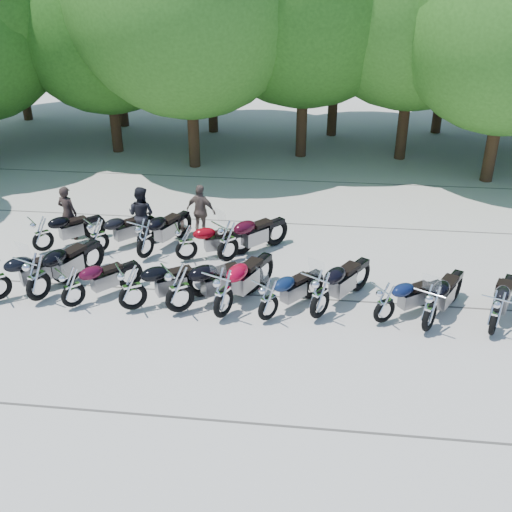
# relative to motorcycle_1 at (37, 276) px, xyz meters

# --- Properties ---
(ground) EXTENTS (90.00, 90.00, 0.00)m
(ground) POSITION_rel_motorcycle_1_xyz_m (5.16, -0.60, -0.71)
(ground) COLOR #A49D94
(ground) RESTS_ON ground
(tree_2) EXTENTS (7.31, 7.31, 8.97)m
(tree_2) POSITION_rel_motorcycle_1_xyz_m (-2.10, 12.24, 4.60)
(tree_2) COLOR #3A2614
(tree_2) RESTS_ON ground
(tree_9) EXTENTS (7.59, 7.59, 9.32)m
(tree_9) POSITION_rel_motorcycle_1_xyz_m (-8.38, 16.99, 4.80)
(tree_9) COLOR #3A2614
(tree_9) RESTS_ON ground
(tree_10) EXTENTS (7.78, 7.78, 9.55)m
(tree_10) POSITION_rel_motorcycle_1_xyz_m (-3.14, 16.37, 4.94)
(tree_10) COLOR #3A2614
(tree_10) RESTS_ON ground
(tree_11) EXTENTS (7.56, 7.56, 9.28)m
(tree_11) POSITION_rel_motorcycle_1_xyz_m (1.39, 15.83, 4.78)
(tree_11) COLOR #3A2614
(tree_11) RESTS_ON ground
(tree_12) EXTENTS (7.88, 7.88, 9.67)m
(tree_12) POSITION_rel_motorcycle_1_xyz_m (6.96, 15.87, 5.01)
(tree_12) COLOR #3A2614
(tree_12) RESTS_ON ground
(motorcycle_1) EXTENTS (1.69, 2.63, 1.43)m
(motorcycle_1) POSITION_rel_motorcycle_1_xyz_m (0.00, 0.00, 0.00)
(motorcycle_1) COLOR black
(motorcycle_1) RESTS_ON ground
(motorcycle_2) EXTENTS (1.90, 2.00, 1.20)m
(motorcycle_2) POSITION_rel_motorcycle_1_xyz_m (0.93, -0.18, -0.12)
(motorcycle_2) COLOR #3B081A
(motorcycle_2) RESTS_ON ground
(motorcycle_3) EXTENTS (2.41, 1.88, 1.35)m
(motorcycle_3) POSITION_rel_motorcycle_1_xyz_m (2.38, -0.17, -0.04)
(motorcycle_3) COLOR black
(motorcycle_3) RESTS_ON ground
(motorcycle_4) EXTENTS (2.48, 2.14, 1.43)m
(motorcycle_4) POSITION_rel_motorcycle_1_xyz_m (3.50, -0.14, 0.00)
(motorcycle_4) COLOR black
(motorcycle_4) RESTS_ON ground
(motorcycle_5) EXTENTS (1.74, 2.62, 1.43)m
(motorcycle_5) POSITION_rel_motorcycle_1_xyz_m (4.53, -0.23, 0.00)
(motorcycle_5) COLOR #A00521
(motorcycle_5) RESTS_ON ground
(motorcycle_6) EXTENTS (1.86, 2.07, 1.21)m
(motorcycle_6) POSITION_rel_motorcycle_1_xyz_m (5.57, -0.22, -0.11)
(motorcycle_6) COLOR #0D1C3D
(motorcycle_6) RESTS_ON ground
(motorcycle_7) EXTENTS (1.97, 2.49, 1.40)m
(motorcycle_7) POSITION_rel_motorcycle_1_xyz_m (6.73, -0.01, -0.02)
(motorcycle_7) COLOR black
(motorcycle_7) RESTS_ON ground
(motorcycle_8) EXTENTS (2.04, 1.72, 1.17)m
(motorcycle_8) POSITION_rel_motorcycle_1_xyz_m (8.19, -0.03, -0.13)
(motorcycle_8) COLOR #0D173A
(motorcycle_8) RESTS_ON ground
(motorcycle_9) EXTENTS (1.73, 2.37, 1.31)m
(motorcycle_9) POSITION_rel_motorcycle_1_xyz_m (9.15, -0.25, -0.06)
(motorcycle_9) COLOR black
(motorcycle_9) RESTS_ON ground
(motorcycle_10) EXTENTS (1.49, 2.26, 1.23)m
(motorcycle_10) POSITION_rel_motorcycle_1_xyz_m (10.54, -0.23, -0.10)
(motorcycle_10) COLOR black
(motorcycle_10) RESTS_ON ground
(motorcycle_12) EXTENTS (1.98, 1.96, 1.21)m
(motorcycle_12) POSITION_rel_motorcycle_1_xyz_m (-1.06, 2.58, -0.11)
(motorcycle_12) COLOR black
(motorcycle_12) RESTS_ON ground
(motorcycle_13) EXTENTS (1.96, 2.00, 1.22)m
(motorcycle_13) POSITION_rel_motorcycle_1_xyz_m (0.54, 2.65, -0.11)
(motorcycle_13) COLOR black
(motorcycle_13) RESTS_ON ground
(motorcycle_14) EXTENTS (1.61, 2.44, 1.33)m
(motorcycle_14) POSITION_rel_motorcycle_1_xyz_m (1.92, 2.50, -0.05)
(motorcycle_14) COLOR black
(motorcycle_14) RESTS_ON ground
(motorcycle_15) EXTENTS (2.22, 1.47, 1.21)m
(motorcycle_15) POSITION_rel_motorcycle_1_xyz_m (3.07, 2.49, -0.11)
(motorcycle_15) COLOR maroon
(motorcycle_15) RESTS_ON ground
(motorcycle_16) EXTENTS (2.21, 2.31, 1.39)m
(motorcycle_16) POSITION_rel_motorcycle_1_xyz_m (4.20, 2.53, -0.02)
(motorcycle_16) COLOR #320614
(motorcycle_16) RESTS_ON ground
(rider_0) EXTENTS (0.67, 0.52, 1.63)m
(rider_0) POSITION_rel_motorcycle_1_xyz_m (-0.69, 3.59, 0.10)
(rider_0) COLOR black
(rider_0) RESTS_ON ground
(rider_1) EXTENTS (0.96, 0.83, 1.69)m
(rider_1) POSITION_rel_motorcycle_1_xyz_m (1.51, 3.64, 0.13)
(rider_1) COLOR black
(rider_1) RESTS_ON ground
(rider_2) EXTENTS (1.02, 0.65, 1.61)m
(rider_2) POSITION_rel_motorcycle_1_xyz_m (3.14, 4.20, 0.09)
(rider_2) COLOR brown
(rider_2) RESTS_ON ground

